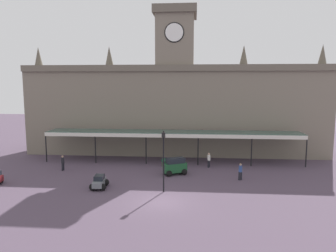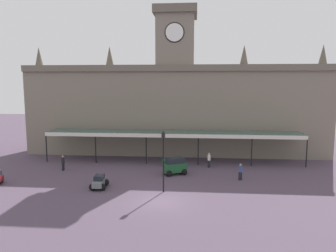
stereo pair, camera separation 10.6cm
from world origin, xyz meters
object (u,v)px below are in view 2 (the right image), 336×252
(pedestrian_near_entrance, at_px, (63,162))
(planter_forecourt_centre, at_px, (164,162))
(car_grey_sedan, at_px, (99,183))
(pedestrian_crossing_forecourt, at_px, (240,171))
(victorian_lamppost, at_px, (163,155))
(pedestrian_beside_cars, at_px, (209,160))
(car_green_van, at_px, (175,167))

(pedestrian_near_entrance, relative_size, planter_forecourt_centre, 1.74)
(car_grey_sedan, bearing_deg, pedestrian_crossing_forecourt, 15.10)
(victorian_lamppost, height_order, planter_forecourt_centre, victorian_lamppost)
(pedestrian_beside_cars, distance_m, pedestrian_crossing_forecourt, 5.34)
(car_green_van, distance_m, car_grey_sedan, 8.22)
(car_grey_sedan, height_order, planter_forecourt_centre, car_grey_sedan)
(pedestrian_near_entrance, bearing_deg, car_grey_sedan, -43.66)
(pedestrian_near_entrance, bearing_deg, victorian_lamppost, -27.25)
(car_green_van, relative_size, pedestrian_beside_cars, 1.55)
(car_green_van, height_order, pedestrian_near_entrance, car_green_van)
(pedestrian_crossing_forecourt, distance_m, victorian_lamppost, 8.61)
(car_grey_sedan, distance_m, pedestrian_near_entrance, 7.91)
(pedestrian_crossing_forecourt, xyz_separation_m, planter_forecourt_centre, (-7.98, 4.59, -0.42))
(pedestrian_near_entrance, height_order, planter_forecourt_centre, pedestrian_near_entrance)
(victorian_lamppost, bearing_deg, pedestrian_near_entrance, 152.75)
(car_grey_sedan, bearing_deg, planter_forecourt_centre, 57.71)
(car_green_van, xyz_separation_m, planter_forecourt_centre, (-1.46, 3.23, -0.32))
(pedestrian_beside_cars, distance_m, pedestrian_near_entrance, 16.15)
(car_grey_sedan, height_order, pedestrian_crossing_forecourt, pedestrian_crossing_forecourt)
(pedestrian_near_entrance, height_order, victorian_lamppost, victorian_lamppost)
(planter_forecourt_centre, bearing_deg, pedestrian_crossing_forecourt, -29.90)
(victorian_lamppost, bearing_deg, pedestrian_crossing_forecourt, 29.56)
(pedestrian_near_entrance, distance_m, victorian_lamppost, 13.31)
(car_grey_sedan, height_order, pedestrian_beside_cars, pedestrian_beside_cars)
(victorian_lamppost, xyz_separation_m, planter_forecourt_centre, (-0.79, 8.66, -2.85))
(car_grey_sedan, relative_size, pedestrian_near_entrance, 1.26)
(car_green_van, bearing_deg, planter_forecourt_centre, 114.35)
(victorian_lamppost, distance_m, planter_forecourt_centre, 9.15)
(car_grey_sedan, bearing_deg, pedestrian_near_entrance, 136.34)
(pedestrian_beside_cars, relative_size, pedestrian_crossing_forecourt, 1.00)
(car_green_van, relative_size, victorian_lamppost, 0.48)
(car_green_van, bearing_deg, pedestrian_beside_cars, 40.87)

